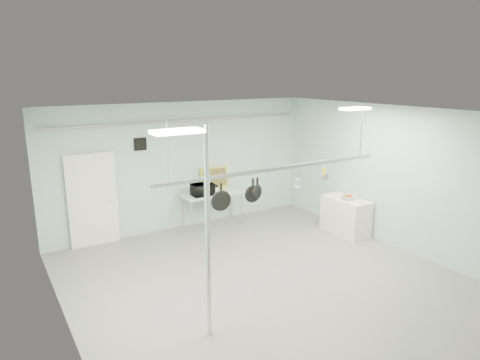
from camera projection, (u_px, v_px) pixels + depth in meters
floor at (276, 289)px, 7.90m from camera, size 8.00×8.00×0.00m
ceiling at (280, 115)px, 7.13m from camera, size 7.00×8.00×0.02m
back_wall at (184, 166)px, 10.81m from camera, size 7.00×0.02×3.20m
right_wall at (407, 181)px, 9.29m from camera, size 0.02×8.00×3.20m
door at (93, 201)px, 9.73m from camera, size 1.10×0.10×2.20m
wall_vent at (140, 144)px, 10.07m from camera, size 0.30×0.04×0.30m
conduit_pipe at (184, 120)px, 10.45m from camera, size 6.60×0.07×0.07m
chrome_pole at (208, 236)px, 6.15m from camera, size 0.08×0.08×3.20m
prep_table at (212, 195)px, 10.98m from camera, size 1.60×0.70×0.91m
side_cabinet at (346, 216)px, 10.55m from camera, size 0.60×1.20×0.90m
pot_rack at (278, 167)px, 7.71m from camera, size 4.80×0.06×1.00m
light_panel_left at (177, 131)px, 5.35m from camera, size 0.65×0.30×0.05m
light_panel_right at (355, 109)px, 8.86m from camera, size 0.65×0.30×0.05m
microwave at (203, 189)px, 10.66m from camera, size 0.55×0.38×0.30m
coffee_canister at (216, 190)px, 10.82m from camera, size 0.18×0.18×0.18m
painting_large at (214, 178)px, 11.25m from camera, size 0.78×0.16×0.58m
painting_small at (222, 183)px, 11.41m from camera, size 0.31×0.11×0.25m
fruit_bowl at (348, 197)px, 10.38m from camera, size 0.44×0.44×0.09m
skillet_left at (221, 197)px, 7.21m from camera, size 0.36×0.10×0.50m
skillet_mid at (253, 190)px, 7.52m from camera, size 0.31×0.09×0.41m
skillet_right at (257, 188)px, 7.57m from camera, size 0.27×0.17×0.37m
whisk at (298, 181)px, 8.03m from camera, size 0.22×0.22×0.36m
grater at (324, 173)px, 8.34m from camera, size 0.08×0.05×0.20m
saucepan at (325, 173)px, 8.36m from camera, size 0.14×0.09×0.24m
fruit_cluster at (348, 196)px, 10.37m from camera, size 0.24×0.24×0.09m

